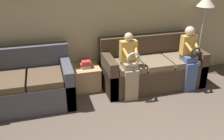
# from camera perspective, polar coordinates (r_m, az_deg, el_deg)

# --- Properties ---
(wall_back) EXTENTS (6.90, 0.06, 2.55)m
(wall_back) POSITION_cam_1_polar(r_m,az_deg,el_deg) (5.03, 0.25, 11.59)
(wall_back) COLOR #C6B789
(wall_back) RESTS_ON ground_plane
(couch_main) EXTENTS (1.98, 0.88, 0.97)m
(couch_main) POSITION_cam_1_polar(r_m,az_deg,el_deg) (5.08, 8.94, 0.41)
(couch_main) COLOR #473828
(couch_main) RESTS_ON ground_plane
(couch_side) EXTENTS (1.53, 0.97, 0.95)m
(couch_side) POSITION_cam_1_polar(r_m,az_deg,el_deg) (4.64, -18.60, -3.28)
(couch_side) COLOR #4C4C56
(couch_side) RESTS_ON ground_plane
(child_left_seated) EXTENTS (0.30, 0.36, 1.21)m
(child_left_seated) POSITION_cam_1_polar(r_m,az_deg,el_deg) (4.43, 4.08, 1.40)
(child_left_seated) COLOR tan
(child_left_seated) RESTS_ON ground_plane
(child_right_seated) EXTENTS (0.28, 0.38, 1.23)m
(child_right_seated) POSITION_cam_1_polar(r_m,az_deg,el_deg) (4.94, 17.27, 3.15)
(child_right_seated) COLOR #475B8E
(child_right_seated) RESTS_ON ground_plane
(side_shelf) EXTENTS (0.51, 0.54, 0.45)m
(side_shelf) POSITION_cam_1_polar(r_m,az_deg,el_deg) (4.95, -5.91, -1.57)
(side_shelf) COLOR tan
(side_shelf) RESTS_ON ground_plane
(book_stack) EXTENTS (0.22, 0.27, 0.14)m
(book_stack) POSITION_cam_1_polar(r_m,az_deg,el_deg) (4.83, -6.06, 1.53)
(book_stack) COLOR gray
(book_stack) RESTS_ON side_shelf
(floor_lamp) EXTENTS (0.36, 0.36, 1.70)m
(floor_lamp) POSITION_cam_1_polar(r_m,az_deg,el_deg) (5.53, 20.57, 13.36)
(floor_lamp) COLOR #2D2B28
(floor_lamp) RESTS_ON ground_plane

